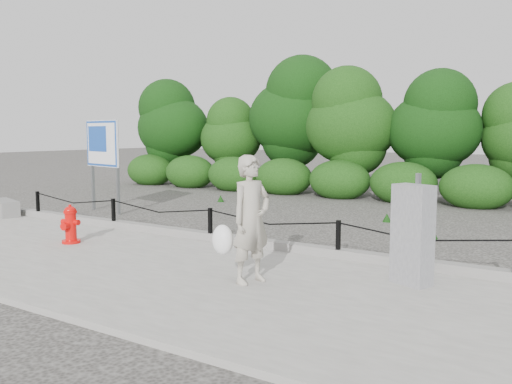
{
  "coord_description": "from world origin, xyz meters",
  "views": [
    {
      "loc": [
        5.92,
        -7.6,
        2.03
      ],
      "look_at": [
        0.85,
        0.2,
        1.0
      ],
      "focal_mm": 38.0,
      "sensor_mm": 36.0,
      "label": 1
    }
  ],
  "objects_px": {
    "concrete_block": "(4,208)",
    "utility_cabinet": "(413,235)",
    "fire_hydrant": "(70,225)",
    "advertising_sign": "(102,148)",
    "pedestrian": "(249,221)"
  },
  "relations": [
    {
      "from": "concrete_block",
      "to": "utility_cabinet",
      "type": "relative_size",
      "value": 0.8
    },
    {
      "from": "fire_hydrant",
      "to": "utility_cabinet",
      "type": "xyz_separation_m",
      "value": [
        5.84,
        0.7,
        0.32
      ]
    },
    {
      "from": "utility_cabinet",
      "to": "advertising_sign",
      "type": "relative_size",
      "value": 0.61
    },
    {
      "from": "concrete_block",
      "to": "utility_cabinet",
      "type": "distance_m",
      "value": 9.84
    },
    {
      "from": "advertising_sign",
      "to": "concrete_block",
      "type": "bearing_deg",
      "value": -109.22
    },
    {
      "from": "fire_hydrant",
      "to": "advertising_sign",
      "type": "distance_m",
      "value": 4.44
    },
    {
      "from": "pedestrian",
      "to": "utility_cabinet",
      "type": "relative_size",
      "value": 1.17
    },
    {
      "from": "pedestrian",
      "to": "concrete_block",
      "type": "bearing_deg",
      "value": 94.06
    },
    {
      "from": "advertising_sign",
      "to": "pedestrian",
      "type": "bearing_deg",
      "value": -16.21
    },
    {
      "from": "concrete_block",
      "to": "utility_cabinet",
      "type": "height_order",
      "value": "utility_cabinet"
    },
    {
      "from": "pedestrian",
      "to": "concrete_block",
      "type": "distance_m",
      "value": 8.2
    },
    {
      "from": "fire_hydrant",
      "to": "advertising_sign",
      "type": "relative_size",
      "value": 0.3
    },
    {
      "from": "fire_hydrant",
      "to": "utility_cabinet",
      "type": "distance_m",
      "value": 5.89
    },
    {
      "from": "pedestrian",
      "to": "utility_cabinet",
      "type": "xyz_separation_m",
      "value": [
        1.8,
        1.07,
        -0.17
      ]
    },
    {
      "from": "fire_hydrant",
      "to": "concrete_block",
      "type": "bearing_deg",
      "value": 150.38
    }
  ]
}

